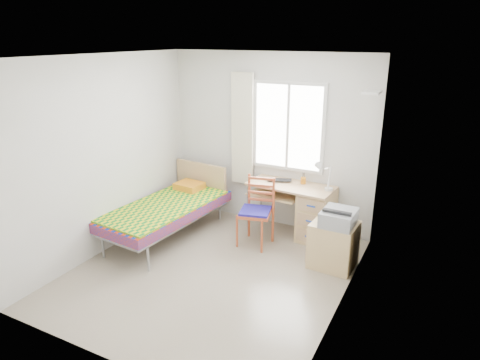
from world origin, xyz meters
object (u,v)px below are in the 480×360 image
chair (257,207)px  bed (169,208)px  cabinet (333,245)px  desk (312,211)px  printer (339,217)px

chair → bed: bearing=-178.5°
chair → cabinet: (1.13, -0.14, -0.25)m
desk → printer: size_ratio=2.75×
cabinet → bed: bearing=-171.3°
chair → printer: 1.19m
bed → desk: 2.07m
bed → desk: bed is taller
chair → cabinet: size_ratio=1.64×
desk → chair: size_ratio=1.30×
chair → desk: bearing=24.1°
bed → cabinet: 2.40m
chair → cabinet: chair is taller
cabinet → printer: 0.40m
printer → bed: bearing=-174.5°
printer → desk: bearing=130.6°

